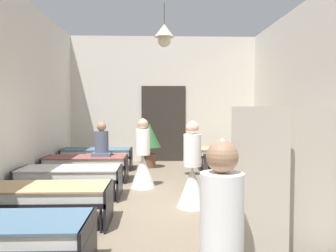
{
  "coord_description": "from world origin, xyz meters",
  "views": [
    {
      "loc": [
        -0.26,
        -5.79,
        1.68
      ],
      "look_at": [
        0.0,
        1.4,
        1.32
      ],
      "focal_mm": 37.19,
      "sensor_mm": 36.0,
      "label": 1
    }
  ],
  "objects": [
    {
      "name": "ground_plane",
      "position": [
        0.0,
        0.0,
        -0.05
      ],
      "size": [
        6.45,
        11.26,
        0.1
      ],
      "primitive_type": "cube",
      "color": "#7A6B56"
    },
    {
      "name": "room_shell",
      "position": [
        0.0,
        1.26,
        1.99
      ],
      "size": [
        6.25,
        10.86,
        3.97
      ],
      "color": "silver",
      "rests_on": "ground"
    },
    {
      "name": "bed_left_row_2",
      "position": [
        -1.87,
        -0.77,
        0.44
      ],
      "size": [
        1.9,
        0.84,
        0.57
      ],
      "color": "black",
      "rests_on": "ground"
    },
    {
      "name": "bed_right_row_2",
      "position": [
        1.87,
        -0.77,
        0.44
      ],
      "size": [
        1.9,
        0.84,
        0.57
      ],
      "color": "black",
      "rests_on": "ground"
    },
    {
      "name": "bed_left_row_3",
      "position": [
        -1.87,
        0.77,
        0.44
      ],
      "size": [
        1.9,
        0.84,
        0.57
      ],
      "color": "black",
      "rests_on": "ground"
    },
    {
      "name": "bed_right_row_3",
      "position": [
        1.87,
        0.77,
        0.44
      ],
      "size": [
        1.9,
        0.84,
        0.57
      ],
      "color": "black",
      "rests_on": "ground"
    },
    {
      "name": "bed_left_row_4",
      "position": [
        -1.87,
        2.31,
        0.44
      ],
      "size": [
        1.9,
        0.84,
        0.57
      ],
      "color": "black",
      "rests_on": "ground"
    },
    {
      "name": "bed_right_row_4",
      "position": [
        1.87,
        2.31,
        0.44
      ],
      "size": [
        1.9,
        0.84,
        0.57
      ],
      "color": "black",
      "rests_on": "ground"
    },
    {
      "name": "bed_left_row_5",
      "position": [
        -1.87,
        3.86,
        0.44
      ],
      "size": [
        1.9,
        0.84,
        0.57
      ],
      "color": "black",
      "rests_on": "ground"
    },
    {
      "name": "bed_right_row_5",
      "position": [
        1.87,
        3.86,
        0.44
      ],
      "size": [
        1.9,
        0.84,
        0.57
      ],
      "color": "black",
      "rests_on": "ground"
    },
    {
      "name": "nurse_near_aisle",
      "position": [
        -0.52,
        1.57,
        0.53
      ],
      "size": [
        0.52,
        0.52,
        1.49
      ],
      "rotation": [
        0.0,
        0.0,
        3.37
      ],
      "color": "white",
      "rests_on": "ground"
    },
    {
      "name": "nurse_mid_aisle",
      "position": [
        0.36,
        0.06,
        0.53
      ],
      "size": [
        0.52,
        0.52,
        1.49
      ],
      "rotation": [
        0.0,
        0.0,
        1.93
      ],
      "color": "white",
      "rests_on": "ground"
    },
    {
      "name": "patient_seated_primary",
      "position": [
        1.52,
        0.83,
        0.87
      ],
      "size": [
        0.44,
        0.44,
        0.8
      ],
      "color": "slate",
      "rests_on": "bed_right_row_3"
    },
    {
      "name": "patient_seated_secondary",
      "position": [
        -1.52,
        2.38,
        0.87
      ],
      "size": [
        0.44,
        0.44,
        0.8
      ],
      "color": "#515B70",
      "rests_on": "bed_left_row_4"
    },
    {
      "name": "potted_plant",
      "position": [
        -0.43,
        4.09,
        0.82
      ],
      "size": [
        0.65,
        0.65,
        1.26
      ],
      "color": "brown",
      "rests_on": "ground"
    },
    {
      "name": "privacy_screen",
      "position": [
        0.92,
        -3.27,
        0.85
      ],
      "size": [
        1.25,
        0.19,
        1.7
      ],
      "rotation": [
        0.0,
        0.0,
        -0.09
      ],
      "color": "#BCB29E",
      "rests_on": "ground"
    }
  ]
}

